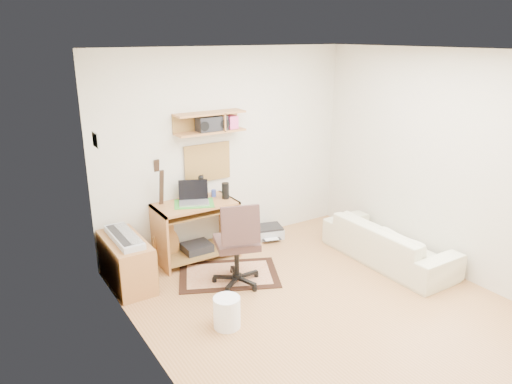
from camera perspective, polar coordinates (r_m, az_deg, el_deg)
floor at (r=5.30m, az=7.68°, el=-13.17°), size 3.60×4.00×0.01m
ceiling at (r=4.53m, az=9.12°, el=16.29°), size 3.60×4.00×0.01m
back_wall at (r=6.35m, az=-3.49°, el=5.09°), size 3.60×0.01×2.60m
left_wall at (r=3.88m, az=-12.44°, el=-4.02°), size 0.01×4.00×2.60m
right_wall at (r=6.05m, az=21.49°, el=3.18°), size 0.01×4.00×2.60m
wall_shelf at (r=6.02m, az=-5.48°, el=8.20°), size 0.90×0.25×0.26m
cork_board at (r=6.22m, az=-5.78°, el=3.53°), size 0.64×0.03×0.49m
wall_photo at (r=5.15m, az=-18.47°, el=5.87°), size 0.02×0.20×0.15m
desk at (r=6.13m, az=-7.11°, el=-4.61°), size 1.00×0.55×0.75m
laptop at (r=5.92m, az=-7.40°, el=-0.14°), size 0.47×0.47×0.28m
speaker at (r=6.09m, az=-3.64°, el=0.15°), size 0.09×0.09×0.21m
desk_lamp at (r=6.14m, az=-6.29°, el=0.75°), size 0.10×0.10×0.31m
pencil_cup at (r=6.19m, az=-5.05°, el=-0.14°), size 0.06×0.06×0.09m
boombox at (r=6.02m, az=-5.28°, el=8.03°), size 0.38×0.17×0.19m
rug at (r=5.83m, az=-3.26°, el=-9.74°), size 1.38×1.19×0.02m
task_chair at (r=5.42m, az=-2.33°, el=-6.00°), size 0.66×0.66×1.03m
cabinet at (r=5.71m, az=-15.11°, el=-8.01°), size 0.40×0.90×0.55m
music_keyboard at (r=5.59m, az=-15.37°, el=-5.17°), size 0.24×0.76×0.07m
guitar at (r=6.01m, az=-10.90°, el=-2.42°), size 0.36×0.23×1.31m
waste_basket at (r=4.84m, az=-3.47°, el=-14.05°), size 0.32×0.32×0.32m
printer at (r=6.82m, az=1.38°, el=-4.69°), size 0.48×0.42×0.15m
sofa at (r=6.24m, az=15.49°, el=-5.06°), size 0.51×1.75×0.68m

